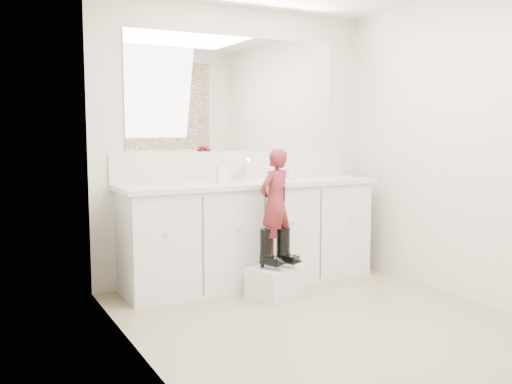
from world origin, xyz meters
TOP-DOWN VIEW (x-y plane):
  - floor at (0.00, 0.00)m, footprint 3.00×3.00m
  - wall_back at (0.00, 1.50)m, footprint 2.60×0.00m
  - wall_left at (-1.30, 0.00)m, footprint 0.00×3.00m
  - wall_right at (1.30, 0.00)m, footprint 0.00×3.00m
  - vanity_cabinet at (0.00, 1.23)m, footprint 2.20×0.55m
  - countertop at (0.00, 1.21)m, footprint 2.28×0.58m
  - backsplash at (0.00, 1.49)m, footprint 2.28×0.03m
  - mirror at (0.00, 1.49)m, footprint 2.00×0.02m
  - faucet at (0.00, 1.38)m, footprint 0.08×0.08m
  - cup at (0.45, 1.28)m, footprint 0.12×0.12m
  - soap_bottle at (-0.28, 1.17)m, footprint 0.10×0.10m
  - step_stool at (-0.02, 0.75)m, footprint 0.46×0.42m
  - boot_left at (-0.09, 0.75)m, footprint 0.18×0.24m
  - boot_right at (0.06, 0.75)m, footprint 0.18×0.24m
  - toddler at (-0.02, 0.75)m, footprint 0.36×0.29m
  - toothbrush at (0.05, 0.74)m, footprint 0.13×0.06m

SIDE VIEW (x-z plane):
  - floor at x=0.00m, z-range 0.00..0.00m
  - step_stool at x=-0.02m, z-range 0.00..0.24m
  - boot_left at x=-0.09m, z-range 0.24..0.56m
  - boot_right at x=0.06m, z-range 0.24..0.56m
  - vanity_cabinet at x=0.00m, z-range 0.00..0.85m
  - toddler at x=-0.02m, z-range 0.34..1.18m
  - countertop at x=0.00m, z-range 0.85..0.89m
  - toothbrush at x=0.05m, z-range 0.86..0.92m
  - faucet at x=0.00m, z-range 0.89..0.99m
  - cup at x=0.45m, z-range 0.89..1.00m
  - soap_bottle at x=-0.28m, z-range 0.89..1.09m
  - backsplash at x=0.00m, z-range 0.89..1.14m
  - wall_back at x=0.00m, z-range -0.10..2.50m
  - wall_left at x=-1.30m, z-range -0.30..2.70m
  - wall_right at x=1.30m, z-range -0.30..2.70m
  - mirror at x=0.00m, z-range 1.14..2.14m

